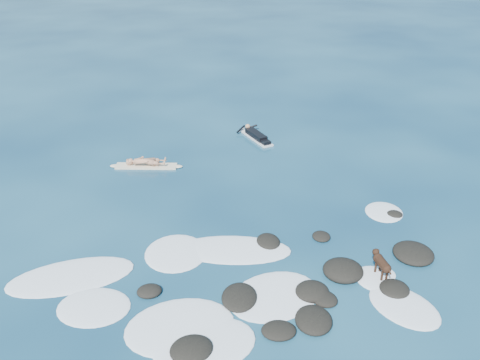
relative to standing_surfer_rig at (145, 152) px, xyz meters
name	(u,v)px	position (x,y,z in m)	size (l,w,h in m)	color
ground	(273,258)	(3.23, -7.95, -0.72)	(160.00, 160.00, 0.00)	#0A2642
reef_rocks	(316,285)	(4.01, -9.72, -0.63)	(10.12, 5.71, 0.47)	black
breaking_foam	(216,287)	(1.10, -8.88, -0.71)	(14.27, 7.25, 0.12)	white
standing_surfer_rig	(145,152)	(0.00, 0.00, 0.00)	(3.17, 1.29, 1.83)	beige
paddling_surfer_rig	(256,136)	(5.59, 1.82, -0.56)	(1.35, 2.72, 0.47)	silver
dog	(381,262)	(6.16, -9.70, -0.21)	(0.33, 1.23, 0.78)	black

